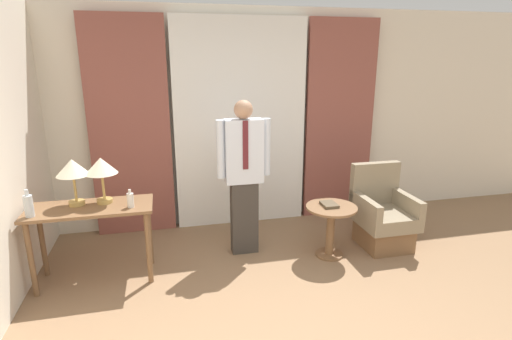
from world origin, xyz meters
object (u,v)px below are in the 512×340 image
(desk, at_px, (92,219))
(bottle_by_lamp, at_px, (130,200))
(table_lamp_right, at_px, (101,168))
(side_table, at_px, (331,223))
(bottle_near_edge, at_px, (29,206))
(book, at_px, (329,204))
(table_lamp_left, at_px, (73,170))
(person, at_px, (244,172))
(armchair, at_px, (382,218))

(desk, height_order, bottle_by_lamp, bottle_by_lamp)
(table_lamp_right, relative_size, side_table, 0.78)
(table_lamp_right, xyz_separation_m, bottle_near_edge, (-0.60, -0.22, -0.24))
(desk, distance_m, book, 2.39)
(table_lamp_left, relative_size, bottle_by_lamp, 2.58)
(bottle_near_edge, distance_m, side_table, 2.92)
(bottle_by_lamp, height_order, book, bottle_by_lamp)
(side_table, bearing_deg, person, 160.20)
(table_lamp_left, bearing_deg, person, 5.53)
(table_lamp_right, height_order, bottle_near_edge, table_lamp_right)
(table_lamp_right, height_order, armchair, table_lamp_right)
(table_lamp_right, relative_size, book, 2.23)
(armchair, xyz_separation_m, side_table, (-0.69, -0.11, 0.05))
(bottle_near_edge, height_order, bottle_by_lamp, bottle_near_edge)
(side_table, bearing_deg, bottle_near_edge, -178.89)
(side_table, bearing_deg, desk, 178.05)
(bottle_near_edge, height_order, side_table, bottle_near_edge)
(side_table, bearing_deg, armchair, 9.41)
(bottle_by_lamp, relative_size, armchair, 0.19)
(desk, xyz_separation_m, side_table, (2.41, -0.08, -0.24))
(bottle_near_edge, height_order, person, person)
(bottle_near_edge, distance_m, person, 2.03)
(table_lamp_left, distance_m, table_lamp_right, 0.25)
(person, bearing_deg, armchair, -7.41)
(table_lamp_left, distance_m, book, 2.57)
(desk, bearing_deg, table_lamp_left, 148.27)
(bottle_by_lamp, bearing_deg, bottle_near_edge, -177.57)
(armchair, bearing_deg, bottle_by_lamp, -177.18)
(desk, bearing_deg, bottle_by_lamp, -15.14)
(bottle_near_edge, bearing_deg, armchair, 2.73)
(table_lamp_left, bearing_deg, table_lamp_right, 0.00)
(table_lamp_left, bearing_deg, book, -3.04)
(bottle_near_edge, relative_size, book, 1.25)
(armchair, bearing_deg, side_table, -170.59)
(bottle_near_edge, height_order, book, bottle_near_edge)
(person, bearing_deg, book, -18.69)
(armchair, relative_size, side_table, 1.61)
(table_lamp_right, relative_size, person, 0.26)
(table_lamp_right, distance_m, person, 1.42)
(armchair, bearing_deg, table_lamp_right, 179.13)
(armchair, xyz_separation_m, book, (-0.71, -0.09, 0.25))
(table_lamp_right, xyz_separation_m, person, (1.40, 0.16, -0.18))
(book, bearing_deg, bottle_by_lamp, -178.71)
(table_lamp_left, bearing_deg, bottle_by_lamp, -19.66)
(person, relative_size, armchair, 1.82)
(bottle_by_lamp, distance_m, armchair, 2.77)
(desk, xyz_separation_m, bottle_by_lamp, (0.38, -0.10, 0.20))
(bottle_near_edge, bearing_deg, table_lamp_left, 31.91)
(bottle_by_lamp, distance_m, book, 2.03)
(desk, xyz_separation_m, person, (1.52, 0.24, 0.30))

